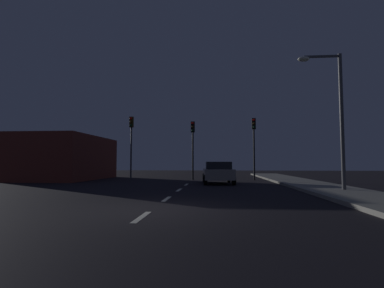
{
  "coord_description": "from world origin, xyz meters",
  "views": [
    {
      "loc": [
        1.9,
        -8.67,
        1.37
      ],
      "look_at": [
        0.06,
        13.79,
        2.83
      ],
      "focal_mm": 27.59,
      "sensor_mm": 36.0,
      "label": 1
    }
  ],
  "objects_px": {
    "street_lamp_right": "(334,107)",
    "car_stopped_ahead": "(218,172)",
    "traffic_signal_left": "(131,136)",
    "traffic_signal_center": "(193,139)",
    "traffic_signal_right": "(254,137)"
  },
  "relations": [
    {
      "from": "street_lamp_right",
      "to": "car_stopped_ahead",
      "type": "bearing_deg",
      "value": 133.97
    },
    {
      "from": "traffic_signal_left",
      "to": "traffic_signal_center",
      "type": "xyz_separation_m",
      "value": [
        5.21,
        -0.0,
        -0.3
      ]
    },
    {
      "from": "traffic_signal_left",
      "to": "traffic_signal_center",
      "type": "distance_m",
      "value": 5.21
    },
    {
      "from": "traffic_signal_right",
      "to": "street_lamp_right",
      "type": "bearing_deg",
      "value": -76.0
    },
    {
      "from": "traffic_signal_right",
      "to": "street_lamp_right",
      "type": "xyz_separation_m",
      "value": [
        2.48,
        -9.95,
        0.49
      ]
    },
    {
      "from": "traffic_signal_left",
      "to": "traffic_signal_right",
      "type": "distance_m",
      "value": 10.2
    },
    {
      "from": "traffic_signal_right",
      "to": "street_lamp_right",
      "type": "distance_m",
      "value": 10.26
    },
    {
      "from": "street_lamp_right",
      "to": "traffic_signal_right",
      "type": "bearing_deg",
      "value": 104.0
    },
    {
      "from": "traffic_signal_center",
      "to": "street_lamp_right",
      "type": "distance_m",
      "value": 12.46
    },
    {
      "from": "street_lamp_right",
      "to": "traffic_signal_left",
      "type": "bearing_deg",
      "value": 141.87
    },
    {
      "from": "traffic_signal_right",
      "to": "car_stopped_ahead",
      "type": "height_order",
      "value": "traffic_signal_right"
    },
    {
      "from": "traffic_signal_left",
      "to": "traffic_signal_right",
      "type": "height_order",
      "value": "traffic_signal_left"
    },
    {
      "from": "car_stopped_ahead",
      "to": "traffic_signal_center",
      "type": "bearing_deg",
      "value": 115.24
    },
    {
      "from": "traffic_signal_left",
      "to": "car_stopped_ahead",
      "type": "height_order",
      "value": "traffic_signal_left"
    },
    {
      "from": "traffic_signal_left",
      "to": "street_lamp_right",
      "type": "relative_size",
      "value": 0.8
    }
  ]
}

